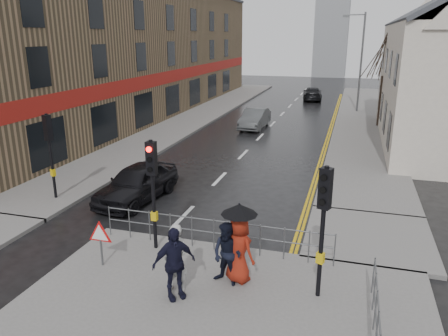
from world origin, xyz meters
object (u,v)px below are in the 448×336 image
Objects in this scene: pedestrian_with_umbrella at (239,241)px; car_parked at (137,183)px; pedestrian_d at (174,263)px; pedestrian_b at (227,254)px; car_mid at (255,119)px; pedestrian_a at (176,259)px.

pedestrian_with_umbrella reaches higher than car_parked.
pedestrian_with_umbrella is 1.80m from pedestrian_d.
pedestrian_with_umbrella is 7.37m from car_parked.
car_mid is (-3.83, 20.28, -0.31)m from pedestrian_b.
pedestrian_d reaches higher than pedestrian_a.
pedestrian_with_umbrella reaches higher than pedestrian_b.
car_mid is (-2.70, 20.97, -0.36)m from pedestrian_a.
pedestrian_b is 0.41× the size of car_mid.
car_mid is (-4.08, 20.05, -0.61)m from pedestrian_with_umbrella.
pedestrian_b is 0.40× the size of car_parked.
pedestrian_d is at bearing -137.66° from pedestrian_with_umbrella.
pedestrian_b is 0.78× the size of pedestrian_with_umbrella.
pedestrian_a reaches higher than pedestrian_b.
pedestrian_b reaches higher than car_mid.
car_mid is (-2.75, 21.25, -0.40)m from pedestrian_d.
car_parked is 1.04× the size of car_mid.
pedestrian_a is 1.32m from pedestrian_b.
pedestrian_d is (-1.08, -0.97, 0.09)m from pedestrian_b.
pedestrian_a is 21.14m from car_mid.
car_parked is at bearing 152.99° from pedestrian_b.
pedestrian_a is at bearing -80.63° from car_mid.
pedestrian_d is (0.06, -0.29, 0.04)m from pedestrian_a.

